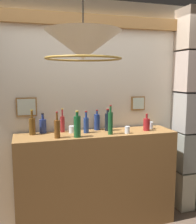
# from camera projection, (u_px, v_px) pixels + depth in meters

# --- Properties ---
(panelled_rear_partition) EXTENTS (3.46, 0.15, 2.67)m
(panelled_rear_partition) POSITION_uv_depth(u_px,v_px,m) (90.00, 107.00, 3.19)
(panelled_rear_partition) COLOR beige
(panelled_rear_partition) RESTS_ON ground
(stone_pillar) EXTENTS (0.46, 0.39, 2.60)m
(stone_pillar) POSITION_uv_depth(u_px,v_px,m) (191.00, 109.00, 3.41)
(stone_pillar) COLOR beige
(stone_pillar) RESTS_ON ground
(bar_shelf_unit) EXTENTS (1.84, 0.44, 1.13)m
(bar_shelf_unit) POSITION_uv_depth(u_px,v_px,m) (97.00, 180.00, 3.03)
(bar_shelf_unit) COLOR olive
(bar_shelf_unit) RESTS_ON ground
(liquor_bottle_gin) EXTENTS (0.07, 0.07, 0.28)m
(liquor_bottle_gin) POSITION_uv_depth(u_px,v_px,m) (77.00, 126.00, 2.73)
(liquor_bottle_gin) COLOR #175127
(liquor_bottle_gin) RESTS_ON bar_shelf_unit
(liquor_bottle_mezcal) EXTENTS (0.06, 0.06, 0.28)m
(liquor_bottle_mezcal) POSITION_uv_depth(u_px,v_px,m) (57.00, 129.00, 2.70)
(liquor_bottle_mezcal) COLOR brown
(liquor_bottle_mezcal) RESTS_ON bar_shelf_unit
(liquor_bottle_tequila) EXTENTS (0.07, 0.07, 0.25)m
(liquor_bottle_tequila) POSITION_uv_depth(u_px,v_px,m) (97.00, 122.00, 3.10)
(liquor_bottle_tequila) COLOR navy
(liquor_bottle_tequila) RESTS_ON bar_shelf_unit
(liquor_bottle_rum) EXTENTS (0.05, 0.05, 0.28)m
(liquor_bottle_rum) POSITION_uv_depth(u_px,v_px,m) (62.00, 124.00, 2.98)
(liquor_bottle_rum) COLOR maroon
(liquor_bottle_rum) RESTS_ON bar_shelf_unit
(liquor_bottle_scotch) EXTENTS (0.05, 0.05, 0.33)m
(liquor_bottle_scotch) POSITION_uv_depth(u_px,v_px,m) (110.00, 123.00, 2.87)
(liquor_bottle_scotch) COLOR #195026
(liquor_bottle_scotch) RESTS_ON bar_shelf_unit
(liquor_bottle_bourbon) EXTENTS (0.07, 0.07, 0.28)m
(liquor_bottle_bourbon) POSITION_uv_depth(u_px,v_px,m) (32.00, 126.00, 2.85)
(liquor_bottle_bourbon) COLOR #5A3A14
(liquor_bottle_bourbon) RESTS_ON bar_shelf_unit
(liquor_bottle_vodka) EXTENTS (0.08, 0.08, 0.20)m
(liquor_bottle_vodka) POSITION_uv_depth(u_px,v_px,m) (147.00, 124.00, 3.07)
(liquor_bottle_vodka) COLOR maroon
(liquor_bottle_vodka) RESTS_ON bar_shelf_unit
(liquor_bottle_brandy) EXTENTS (0.06, 0.06, 0.25)m
(liquor_bottle_brandy) POSITION_uv_depth(u_px,v_px,m) (86.00, 125.00, 2.94)
(liquor_bottle_brandy) COLOR navy
(liquor_bottle_brandy) RESTS_ON bar_shelf_unit
(liquor_bottle_vermouth) EXTENTS (0.08, 0.08, 0.23)m
(liquor_bottle_vermouth) POSITION_uv_depth(u_px,v_px,m) (43.00, 126.00, 2.94)
(liquor_bottle_vermouth) COLOR navy
(liquor_bottle_vermouth) RESTS_ON bar_shelf_unit
(liquor_bottle_amaro) EXTENTS (0.07, 0.07, 0.26)m
(liquor_bottle_amaro) POSITION_uv_depth(u_px,v_px,m) (108.00, 121.00, 3.06)
(liquor_bottle_amaro) COLOR black
(liquor_bottle_amaro) RESTS_ON bar_shelf_unit
(glass_tumbler_rocks) EXTENTS (0.07, 0.07, 0.08)m
(glass_tumbler_rocks) POSITION_uv_depth(u_px,v_px,m) (72.00, 129.00, 2.95)
(glass_tumbler_rocks) COLOR silver
(glass_tumbler_rocks) RESTS_ON bar_shelf_unit
(glass_tumbler_highball) EXTENTS (0.06, 0.06, 0.09)m
(glass_tumbler_highball) POSITION_uv_depth(u_px,v_px,m) (151.00, 125.00, 3.18)
(glass_tumbler_highball) COLOR silver
(glass_tumbler_highball) RESTS_ON bar_shelf_unit
(glass_tumbler_shot) EXTENTS (0.06, 0.06, 0.08)m
(glass_tumbler_shot) POSITION_uv_depth(u_px,v_px,m) (127.00, 130.00, 2.92)
(glass_tumbler_shot) COLOR silver
(glass_tumbler_shot) RESTS_ON bar_shelf_unit
(pendant_lamp) EXTENTS (0.57, 0.57, 0.53)m
(pendant_lamp) POSITION_uv_depth(u_px,v_px,m) (83.00, 46.00, 1.90)
(pendant_lamp) COLOR #EFE5C6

